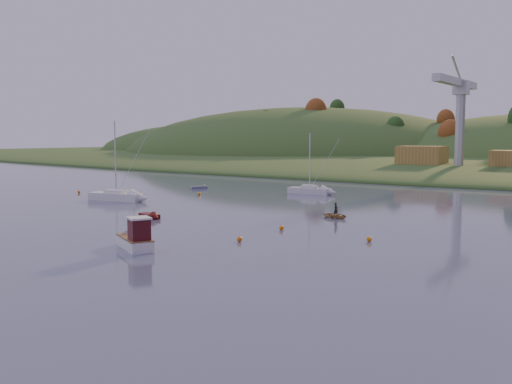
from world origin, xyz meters
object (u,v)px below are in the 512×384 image
Objects in this scene: fishing_boat at (133,238)px; red_tender at (152,217)px; sailboat_far at (310,190)px; grey_dinghy at (202,187)px; sailboat_near at (116,196)px; canoe at (336,215)px.

fishing_boat reaches higher than red_tender.
grey_dinghy is (-20.89, -3.49, -0.43)m from sailboat_far.
sailboat_near is at bearing -12.09° from fishing_boat.
sailboat_near is 3.74× the size of grey_dinghy.
sailboat_far reaches higher than canoe.
sailboat_near is at bearing -128.49° from sailboat_far.
grey_dinghy is at bearing -28.76° from fishing_boat.
grey_dinghy is at bearing 72.10° from canoe.
canoe is 21.74m from red_tender.
sailboat_near reaches higher than fishing_boat.
fishing_boat reaches higher than canoe.
red_tender reaches higher than canoe.
fishing_boat is at bearing -50.49° from sailboat_near.
fishing_boat is 0.62× the size of sailboat_far.
sailboat_far reaches higher than red_tender.
sailboat_far is (18.51, 25.77, -0.09)m from sailboat_near.
fishing_boat is at bearing 176.72° from canoe.
sailboat_near is 20.79m from red_tender.
canoe is 0.98× the size of grey_dinghy.
sailboat_far is (-11.18, 49.20, -0.18)m from fishing_boat.
sailboat_near is 3.10× the size of red_tender.
canoe is at bearing 52.56° from red_tender.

